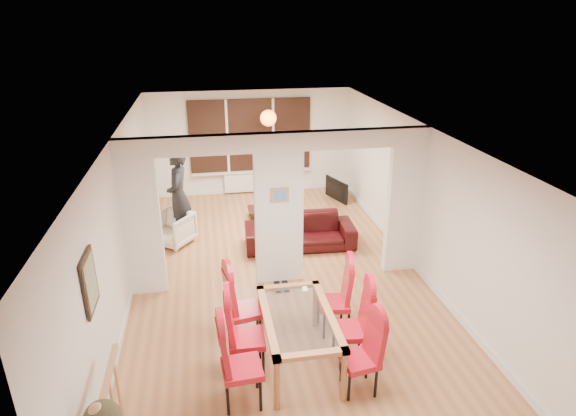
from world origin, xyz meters
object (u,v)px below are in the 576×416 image
object	(u,v)px
dining_chair_lc	(245,305)
armchair	(172,229)
dining_chair_ra	(360,355)
bowl	(263,205)
television	(333,190)
dining_chair_lb	(246,333)
coffee_table	(272,213)
dining_chair_rc	(334,298)
dining_table	(298,339)
dining_chair_rb	(352,325)
sofa	(300,231)
person	(179,195)
bottle	(266,201)
dining_chair_la	(242,362)

from	to	relation	value
dining_chair_lc	armchair	size ratio (longest dim) A/B	1.55
dining_chair_ra	armchair	size ratio (longest dim) A/B	1.43
dining_chair_lc	bowl	bearing A→B (deg)	68.01
dining_chair_lc	television	bearing A→B (deg)	51.04
television	dining_chair_lb	bearing A→B (deg)	135.62
armchair	coffee_table	distance (m)	2.36
dining_chair_lc	dining_chair_rc	xyz separation A→B (m)	(1.27, -0.02, -0.01)
dining_chair_rc	television	size ratio (longest dim) A/B	1.20
dining_chair_lc	dining_chair_lb	bearing A→B (deg)	-105.32
dining_table	dining_chair_rb	size ratio (longest dim) A/B	1.44
sofa	coffee_table	bearing A→B (deg)	105.39
bowl	armchair	bearing A→B (deg)	-151.29
coffee_table	person	bearing A→B (deg)	-159.52
dining_chair_ra	coffee_table	bearing A→B (deg)	83.76
dining_table	bottle	xyz separation A→B (m)	(0.24, 4.94, 0.02)
dining_chair_rb	sofa	xyz separation A→B (m)	(0.01, 3.45, -0.24)
sofa	person	xyz separation A→B (m)	(-2.31, 0.76, 0.63)
person	dining_chair_rb	bearing A→B (deg)	33.37
dining_chair_la	person	bearing A→B (deg)	95.86
dining_chair_rb	dining_chair_rc	bearing A→B (deg)	100.82
dining_chair_rb	armchair	distance (m)	4.70
dining_table	dining_chair_rc	distance (m)	0.89
dining_table	dining_chair_rb	xyz separation A→B (m)	(0.69, -0.07, 0.18)
sofa	bowl	bearing A→B (deg)	110.77
dining_chair_lc	dining_chair_ra	world-z (taller)	dining_chair_lc
sofa	armchair	world-z (taller)	armchair
dining_chair_rb	dining_chair_lc	bearing A→B (deg)	158.40
dining_table	bowl	distance (m)	5.00
bowl	sofa	bearing A→B (deg)	-72.12
dining_table	armchair	world-z (taller)	dining_table
coffee_table	bottle	distance (m)	0.31
dining_chair_ra	coffee_table	xyz separation A→B (m)	(-0.26, 5.49, -0.39)
dining_chair_rc	bowl	xyz separation A→B (m)	(-0.45, 4.40, -0.27)
dining_chair_lb	dining_chair_rc	distance (m)	1.45
dining_chair_lc	bowl	distance (m)	4.46
person	coffee_table	world-z (taller)	person
dining_table	person	size ratio (longest dim) A/B	0.84
dining_chair_rc	person	xyz separation A→B (m)	(-2.25, 3.54, 0.40)
coffee_table	dining_chair_rc	bearing A→B (deg)	-86.46
television	bottle	world-z (taller)	bottle
dining_table	bowl	xyz separation A→B (m)	(0.18, 5.00, -0.10)
dining_table	coffee_table	xyz separation A→B (m)	(0.37, 4.88, -0.25)
dining_table	bottle	size ratio (longest dim) A/B	5.38
dining_chair_lb	television	bearing A→B (deg)	66.23
dining_chair_la	person	size ratio (longest dim) A/B	0.60
bottle	dining_chair_lc	bearing A→B (deg)	-101.38
dining_chair_la	bottle	xyz separation A→B (m)	(1.02, 5.50, -0.18)
television	dining_chair_la	bearing A→B (deg)	136.74
dining_chair_la	bowl	size ratio (longest dim) A/B	4.81
dining_chair_rc	coffee_table	world-z (taller)	dining_chair_rc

